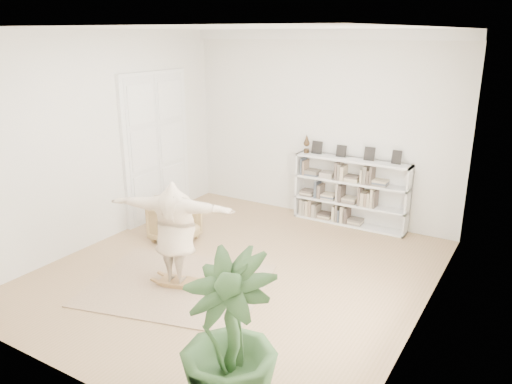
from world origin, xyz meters
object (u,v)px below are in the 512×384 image
(person, at_px, (175,230))
(houseplant, at_px, (228,338))
(rocker_board, at_px, (178,281))
(armchair, at_px, (175,223))
(bookshelf, at_px, (350,193))

(person, relative_size, houseplant, 1.12)
(rocker_board, distance_m, person, 0.81)
(armchair, distance_m, person, 1.80)
(armchair, height_order, houseplant, houseplant)
(rocker_board, bearing_deg, person, 0.00)
(bookshelf, bearing_deg, person, -109.00)
(person, xyz_separation_m, houseplant, (2.08, -1.73, -0.05))
(person, bearing_deg, rocker_board, 180.00)
(bookshelf, bearing_deg, houseplant, -81.24)
(bookshelf, distance_m, rocker_board, 3.89)
(bookshelf, height_order, rocker_board, bookshelf)
(rocker_board, bearing_deg, armchair, 115.73)
(rocker_board, relative_size, person, 0.31)
(bookshelf, bearing_deg, armchair, -135.32)
(rocker_board, bearing_deg, bookshelf, 56.09)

